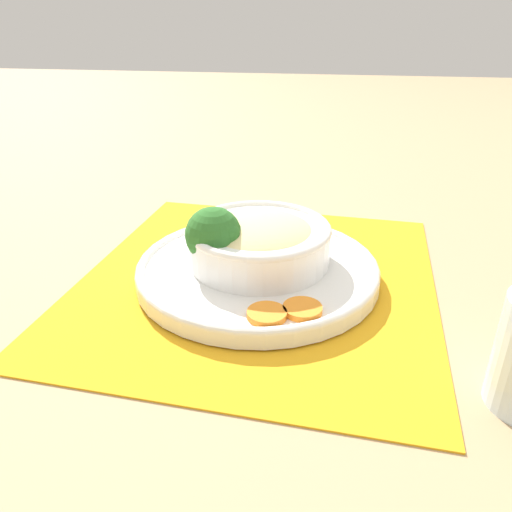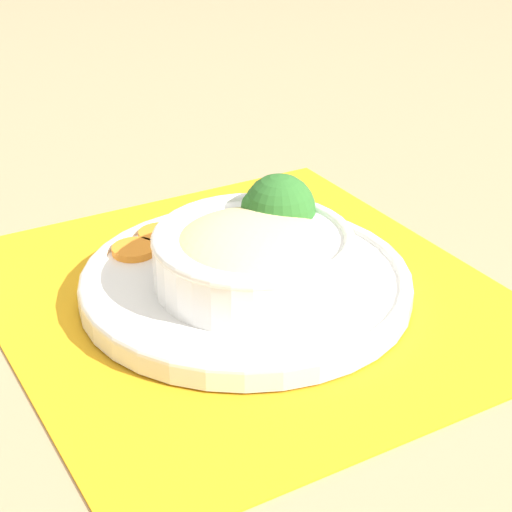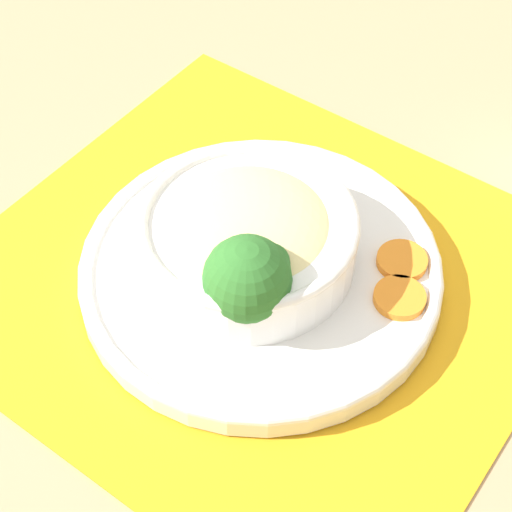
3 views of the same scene
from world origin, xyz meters
name	(u,v)px [view 2 (image 2 of 3)]	position (x,y,z in m)	size (l,w,h in m)	color
ground_plane	(246,297)	(0.00, 0.00, 0.00)	(4.00, 4.00, 0.00)	tan
placemat	(246,295)	(0.00, 0.00, 0.00)	(0.44, 0.46, 0.00)	orange
plate	(246,282)	(0.00, 0.00, 0.02)	(0.28, 0.28, 0.02)	white
bowl	(257,252)	(0.00, -0.01, 0.05)	(0.17, 0.17, 0.05)	white
broccoli_floret	(279,211)	(0.05, 0.02, 0.06)	(0.06, 0.06, 0.08)	#84AD5B
carrot_slice_near	(160,234)	(-0.03, 0.11, 0.02)	(0.04, 0.04, 0.01)	orange
carrot_slice_middle	(134,250)	(-0.06, 0.09, 0.02)	(0.04, 0.04, 0.01)	orange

